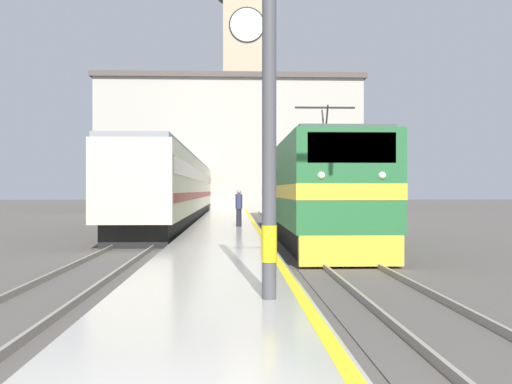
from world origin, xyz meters
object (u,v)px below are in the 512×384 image
object	(u,v)px
clock_tower	(246,75)
passenger_train	(179,189)
person_on_platform	(239,207)
locomotive_train	(308,192)
catenary_mast	(276,40)

from	to	relation	value
clock_tower	passenger_train	bearing A→B (deg)	-100.82
passenger_train	person_on_platform	distance (m)	10.64
person_on_platform	clock_tower	size ratio (longest dim) A/B	0.07
locomotive_train	clock_tower	size ratio (longest dim) A/B	0.67
passenger_train	clock_tower	world-z (taller)	clock_tower
person_on_platform	passenger_train	bearing A→B (deg)	111.03
passenger_train	person_on_platform	world-z (taller)	passenger_train
passenger_train	clock_tower	distance (m)	29.28
catenary_mast	person_on_platform	size ratio (longest dim) A/B	4.56
locomotive_train	clock_tower	xyz separation A→B (m)	(-1.63, 40.63, 12.70)
locomotive_train	person_on_platform	size ratio (longest dim) A/B	10.07
passenger_train	catenary_mast	bearing A→B (deg)	-81.84
person_on_platform	catenary_mast	bearing A→B (deg)	-88.77
catenary_mast	person_on_platform	world-z (taller)	catenary_mast
locomotive_train	passenger_train	xyz separation A→B (m)	(-6.61, 14.62, 0.20)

